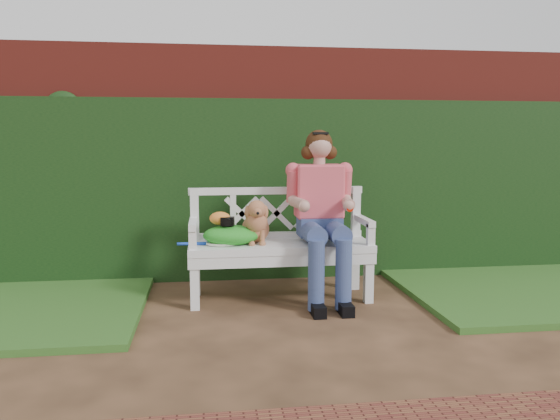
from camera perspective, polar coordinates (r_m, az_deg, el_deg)
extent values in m
plane|color=#322215|center=(3.77, 1.90, -13.21)|extent=(60.00, 60.00, 0.00)
cube|color=maroon|center=(5.41, -1.41, 4.97)|extent=(10.00, 0.30, 2.20)
cube|color=#1C3913|center=(5.21, -1.13, 2.13)|extent=(10.00, 0.18, 1.70)
cube|color=#25601F|center=(5.46, 26.06, -7.18)|extent=(2.60, 2.00, 0.05)
cube|color=black|center=(4.41, -5.51, -1.18)|extent=(0.12, 0.09, 0.07)
ellipsoid|color=orange|center=(4.45, -6.29, -0.87)|extent=(0.18, 0.15, 0.11)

